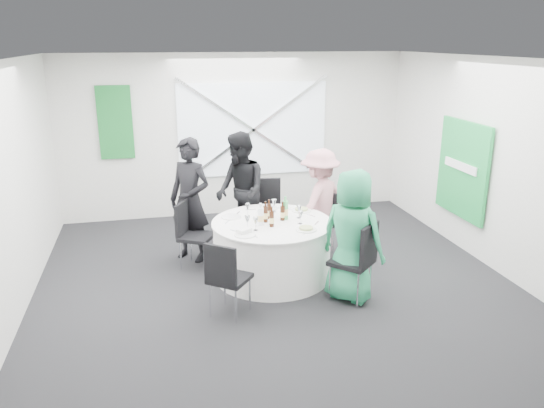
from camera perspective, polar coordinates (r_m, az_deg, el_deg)
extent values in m
plane|color=black|center=(6.94, 0.38, -8.38)|extent=(6.00, 6.00, 0.00)
plane|color=white|center=(6.26, 0.43, 15.38)|extent=(6.00, 6.00, 0.00)
plane|color=silver|center=(9.34, -3.92, 7.37)|extent=(6.00, 0.00, 6.00)
plane|color=silver|center=(3.77, 11.17, -8.41)|extent=(6.00, 0.00, 6.00)
plane|color=silver|center=(6.48, -26.37, 1.07)|extent=(0.00, 6.00, 6.00)
plane|color=silver|center=(7.71, 22.69, 3.91)|extent=(0.00, 6.00, 6.00)
cube|color=silver|center=(9.33, -2.05, 8.02)|extent=(2.60, 0.03, 1.60)
cube|color=silver|center=(9.29, -2.01, 7.98)|extent=(2.63, 0.05, 1.84)
cube|color=silver|center=(9.29, -2.01, 7.98)|extent=(2.63, 0.05, 1.84)
cube|color=#135F22|center=(9.14, -16.51, 8.39)|extent=(0.55, 0.04, 1.20)
cube|color=green|center=(8.20, 19.81, 3.54)|extent=(0.05, 1.20, 1.40)
cylinder|color=silver|center=(6.97, 0.00, -4.95)|extent=(1.52, 1.52, 0.74)
cylinder|color=silver|center=(6.83, 0.00, -2.00)|extent=(1.56, 1.56, 0.02)
cube|color=black|center=(7.88, -0.55, -1.30)|extent=(0.53, 0.53, 0.05)
cube|color=black|center=(8.00, -0.65, 1.07)|extent=(0.44, 0.11, 0.49)
cylinder|color=silver|center=(8.15, 0.68, -2.57)|extent=(0.02, 0.02, 0.47)
cylinder|color=silver|center=(8.13, -1.94, -2.63)|extent=(0.02, 0.02, 0.47)
cylinder|color=silver|center=(7.80, 0.92, -3.50)|extent=(0.02, 0.02, 0.47)
cylinder|color=silver|center=(7.78, -1.83, -3.57)|extent=(0.02, 0.02, 0.47)
cube|color=black|center=(7.27, -8.11, -3.51)|extent=(0.57, 0.57, 0.05)
cube|color=black|center=(7.26, -9.65, -1.51)|extent=(0.22, 0.37, 0.45)
cylinder|color=silver|center=(7.56, -8.73, -4.60)|extent=(0.02, 0.02, 0.43)
cylinder|color=silver|center=(7.28, -9.79, -5.55)|extent=(0.02, 0.02, 0.43)
cylinder|color=silver|center=(7.44, -6.33, -4.88)|extent=(0.02, 0.02, 0.43)
cylinder|color=silver|center=(7.15, -7.30, -5.86)|extent=(0.02, 0.02, 0.43)
cube|color=black|center=(7.68, 4.93, -2.30)|extent=(0.57, 0.57, 0.05)
cube|color=black|center=(7.76, 5.82, -0.23)|extent=(0.26, 0.34, 0.44)
cylinder|color=silver|center=(7.80, 6.59, -3.83)|extent=(0.02, 0.02, 0.42)
cylinder|color=silver|center=(7.98, 4.63, -3.28)|extent=(0.02, 0.02, 0.42)
cylinder|color=silver|center=(7.55, 5.15, -4.53)|extent=(0.02, 0.02, 0.42)
cylinder|color=silver|center=(7.73, 3.16, -3.94)|extent=(0.02, 0.02, 0.42)
cube|color=black|center=(6.41, 8.53, -6.15)|extent=(0.63, 0.63, 0.05)
cube|color=black|center=(6.23, 10.41, -4.31)|extent=(0.34, 0.32, 0.48)
cylinder|color=silver|center=(6.30, 9.20, -9.16)|extent=(0.02, 0.02, 0.46)
cylinder|color=silver|center=(6.60, 10.56, -7.95)|extent=(0.02, 0.02, 0.46)
cylinder|color=silver|center=(6.44, 6.25, -8.41)|extent=(0.02, 0.02, 0.46)
cylinder|color=silver|center=(6.73, 7.72, -7.26)|extent=(0.02, 0.02, 0.46)
cube|color=black|center=(6.03, -4.57, -7.99)|extent=(0.58, 0.58, 0.05)
cube|color=black|center=(5.78, -5.59, -6.54)|extent=(0.33, 0.27, 0.44)
cylinder|color=silver|center=(6.08, -6.69, -10.24)|extent=(0.02, 0.02, 0.42)
cylinder|color=silver|center=(5.93, -3.90, -10.92)|extent=(0.02, 0.02, 0.42)
cylinder|color=silver|center=(6.34, -5.10, -9.00)|extent=(0.02, 0.02, 0.42)
cylinder|color=silver|center=(6.19, -2.39, -9.61)|extent=(0.02, 0.02, 0.42)
imported|color=black|center=(7.45, -8.80, 0.42)|extent=(0.75, 0.73, 1.74)
imported|color=black|center=(7.79, -3.42, 1.36)|extent=(0.62, 0.92, 1.74)
imported|color=#CE858E|center=(7.65, 5.13, 0.24)|extent=(1.07, 0.97, 1.54)
imported|color=#278F5E|center=(6.29, 8.60, -3.44)|extent=(0.91, 0.92, 1.61)
cylinder|color=white|center=(7.36, -0.43, -0.43)|extent=(0.26, 0.26, 0.01)
cylinder|color=white|center=(7.01, -4.42, -1.39)|extent=(0.26, 0.26, 0.01)
cylinder|color=white|center=(7.27, 3.18, -0.69)|extent=(0.26, 0.26, 0.01)
cylinder|color=#809A53|center=(7.26, 3.19, -0.54)|extent=(0.17, 0.17, 0.02)
cylinder|color=white|center=(6.55, 3.68, -2.75)|extent=(0.26, 0.26, 0.01)
cylinder|color=#809A53|center=(6.54, 3.69, -2.59)|extent=(0.17, 0.17, 0.02)
cylinder|color=white|center=(6.38, -2.92, -3.32)|extent=(0.25, 0.25, 0.01)
cube|color=silver|center=(6.42, -3.01, -2.88)|extent=(0.20, 0.18, 0.05)
cylinder|color=#3A190A|center=(6.79, -0.71, -1.09)|extent=(0.06, 0.06, 0.21)
cylinder|color=#3A190A|center=(6.75, -0.71, 0.01)|extent=(0.02, 0.02, 0.06)
cylinder|color=#E9CC7B|center=(6.80, -0.70, -1.26)|extent=(0.06, 0.06, 0.07)
cylinder|color=#3A190A|center=(6.92, -0.33, -0.80)|extent=(0.06, 0.06, 0.20)
cylinder|color=#3A190A|center=(6.88, -0.33, 0.23)|extent=(0.02, 0.02, 0.06)
cylinder|color=#E9CC7B|center=(6.92, -0.33, -0.95)|extent=(0.06, 0.06, 0.07)
cylinder|color=#3A190A|center=(6.86, 1.14, -1.00)|extent=(0.06, 0.06, 0.19)
cylinder|color=#3A190A|center=(6.82, 1.15, 0.01)|extent=(0.02, 0.02, 0.06)
cylinder|color=#E9CC7B|center=(6.86, 1.14, -1.15)|extent=(0.06, 0.06, 0.07)
cylinder|color=#3A190A|center=(6.63, -0.04, -1.61)|extent=(0.06, 0.06, 0.20)
cylinder|color=#3A190A|center=(6.58, -0.04, -0.53)|extent=(0.02, 0.02, 0.06)
cylinder|color=#E9CC7B|center=(6.63, -0.04, -1.78)|extent=(0.06, 0.06, 0.07)
cylinder|color=#44B25D|center=(6.89, 1.44, -0.65)|extent=(0.08, 0.08, 0.25)
cylinder|color=#44B25D|center=(6.85, 1.45, 0.57)|extent=(0.03, 0.03, 0.06)
cylinder|color=#E9CC7B|center=(6.90, 1.44, -0.85)|extent=(0.08, 0.08, 0.09)
cylinder|color=white|center=(6.68, -1.24, -1.34)|extent=(0.08, 0.08, 0.23)
cylinder|color=white|center=(6.64, -1.24, -0.17)|extent=(0.03, 0.03, 0.06)
cylinder|color=#E9CC7B|center=(6.69, -1.23, -1.53)|extent=(0.08, 0.08, 0.08)
cylinder|color=white|center=(6.99, 2.91, -1.48)|extent=(0.06, 0.06, 0.00)
cylinder|color=white|center=(6.97, 2.92, -1.08)|extent=(0.01, 0.01, 0.10)
cone|color=white|center=(6.95, 2.93, -0.48)|extent=(0.07, 0.07, 0.08)
cylinder|color=white|center=(6.59, -2.65, -2.65)|extent=(0.06, 0.06, 0.00)
cylinder|color=white|center=(6.58, -2.66, -2.22)|extent=(0.01, 0.01, 0.10)
cone|color=white|center=(6.55, -2.67, -1.60)|extent=(0.07, 0.07, 0.08)
cylinder|color=white|center=(7.07, -2.61, -1.24)|extent=(0.06, 0.06, 0.00)
cylinder|color=white|center=(7.05, -2.62, -0.84)|extent=(0.01, 0.01, 0.10)
cone|color=white|center=(7.03, -2.63, -0.26)|extent=(0.07, 0.07, 0.08)
cylinder|color=white|center=(6.53, -1.76, -2.83)|extent=(0.06, 0.06, 0.00)
cylinder|color=white|center=(6.52, -1.76, -2.40)|extent=(0.01, 0.01, 0.10)
cone|color=white|center=(6.49, -1.77, -1.77)|extent=(0.07, 0.07, 0.08)
cylinder|color=white|center=(7.23, 0.22, -0.80)|extent=(0.06, 0.06, 0.00)
cylinder|color=white|center=(7.21, 0.22, -0.41)|extent=(0.01, 0.01, 0.10)
cone|color=white|center=(7.19, 0.22, 0.17)|extent=(0.07, 0.07, 0.08)
cylinder|color=white|center=(6.77, 3.06, -2.10)|extent=(0.06, 0.06, 0.00)
cylinder|color=white|center=(6.76, 3.07, -1.69)|extent=(0.01, 0.01, 0.10)
cone|color=white|center=(6.73, 3.08, -1.07)|extent=(0.07, 0.07, 0.08)
cube|color=silver|center=(6.47, 3.65, -3.07)|extent=(0.11, 0.12, 0.01)
cube|color=silver|center=(6.80, 4.83, -2.05)|extent=(0.10, 0.13, 0.01)
cube|color=silver|center=(7.17, -3.72, -1.00)|extent=(0.09, 0.14, 0.01)
cube|color=silver|center=(6.84, -4.83, -1.93)|extent=(0.09, 0.14, 0.01)
cube|color=silver|center=(7.37, 0.65, -0.43)|extent=(0.15, 0.03, 0.01)
cube|color=silver|center=(7.31, -2.27, -0.60)|extent=(0.15, 0.02, 0.01)
cube|color=silver|center=(7.09, 4.20, -1.23)|extent=(0.09, 0.14, 0.01)
cube|color=silver|center=(7.32, 2.04, -0.57)|extent=(0.09, 0.13, 0.01)
cube|color=silver|center=(6.51, -4.00, -2.93)|extent=(0.11, 0.12, 0.01)
cube|color=silver|center=(6.34, -2.04, -3.48)|extent=(0.10, 0.13, 0.01)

